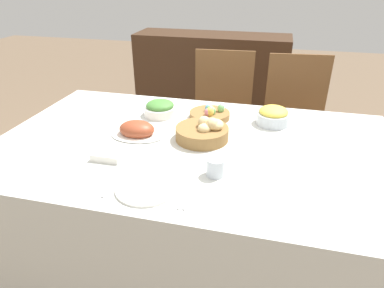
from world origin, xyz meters
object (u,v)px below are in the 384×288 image
(ham_platter, at_px, (137,130))
(butter_dish, at_px, (108,156))
(chair_far_center, at_px, (221,118))
(egg_basket, at_px, (210,114))
(chair_far_right, at_px, (294,125))
(dinner_plate, at_px, (146,188))
(drinking_cup, at_px, (216,167))
(bread_basket, at_px, (204,131))
(knife, at_px, (183,194))
(fork, at_px, (112,183))
(spoon, at_px, (191,195))
(pineapple_bowl, at_px, (273,116))
(sideboard, at_px, (211,83))
(green_salad_bowl, at_px, (160,108))

(ham_platter, relative_size, butter_dish, 2.09)
(chair_far_center, height_order, ham_platter, chair_far_center)
(egg_basket, bearing_deg, chair_far_right, 49.28)
(egg_basket, relative_size, dinner_plate, 0.94)
(drinking_cup, relative_size, butter_dish, 0.58)
(bread_basket, bearing_deg, drinking_cup, -69.51)
(drinking_cup, bearing_deg, ham_platter, 149.07)
(chair_far_center, bearing_deg, knife, -90.68)
(bread_basket, bearing_deg, fork, -120.12)
(drinking_cup, bearing_deg, fork, -157.36)
(chair_far_center, height_order, butter_dish, chair_far_center)
(spoon, distance_m, drinking_cup, 0.17)
(ham_platter, height_order, drinking_cup, same)
(pineapple_bowl, bearing_deg, fork, -128.66)
(egg_basket, height_order, drinking_cup, egg_basket)
(bread_basket, distance_m, egg_basket, 0.26)
(ham_platter, xyz_separation_m, knife, (0.35, -0.42, -0.02))
(bread_basket, bearing_deg, chair_far_right, 60.48)
(sideboard, distance_m, ham_platter, 1.91)
(pineapple_bowl, height_order, knife, pineapple_bowl)
(sideboard, height_order, drinking_cup, sideboard)
(dinner_plate, bearing_deg, bread_basket, 74.99)
(knife, relative_size, drinking_cup, 2.42)
(butter_dish, bearing_deg, egg_basket, 57.81)
(sideboard, distance_m, bread_basket, 1.90)
(drinking_cup, bearing_deg, pineapple_bowl, 70.31)
(spoon, bearing_deg, drinking_cup, 71.77)
(egg_basket, xyz_separation_m, ham_platter, (-0.31, -0.30, 0.00))
(dinner_plate, distance_m, spoon, 0.17)
(knife, xyz_separation_m, spoon, (0.03, 0.00, 0.00))
(ham_platter, height_order, spoon, ham_platter)
(spoon, height_order, butter_dish, butter_dish)
(egg_basket, bearing_deg, spoon, -84.36)
(ham_platter, xyz_separation_m, pineapple_bowl, (0.65, 0.30, 0.02))
(spoon, bearing_deg, egg_basket, 98.89)
(egg_basket, height_order, dinner_plate, egg_basket)
(dinner_plate, xyz_separation_m, fork, (-0.14, 0.00, -0.00))
(chair_far_center, relative_size, egg_basket, 4.51)
(knife, distance_m, drinking_cup, 0.19)
(chair_far_center, xyz_separation_m, bread_basket, (0.05, -0.84, 0.28))
(chair_far_right, bearing_deg, fork, -125.69)
(chair_far_right, height_order, pineapple_bowl, chair_far_right)
(ham_platter, relative_size, dinner_plate, 1.15)
(bread_basket, xyz_separation_m, butter_dish, (-0.37, -0.29, -0.03))
(egg_basket, height_order, fork, egg_basket)
(pineapple_bowl, relative_size, green_salad_bowl, 0.97)
(chair_far_right, relative_size, pineapple_bowl, 5.64)
(pineapple_bowl, bearing_deg, chair_far_right, 74.48)
(sideboard, xyz_separation_m, bread_basket, (0.31, -1.84, 0.34))
(green_salad_bowl, height_order, spoon, green_salad_bowl)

